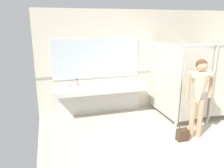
# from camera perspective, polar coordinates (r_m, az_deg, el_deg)

# --- Properties ---
(ground_plane) EXTENTS (6.53, 5.47, 0.10)m
(ground_plane) POSITION_cam_1_polar(r_m,az_deg,el_deg) (4.95, 24.03, -15.36)
(ground_plane) COLOR #B2A899
(wall_back) EXTENTS (6.53, 0.12, 2.71)m
(wall_back) POSITION_cam_1_polar(r_m,az_deg,el_deg) (6.45, 11.17, 6.09)
(wall_back) COLOR beige
(wall_back) RESTS_ON ground_plane
(wall_back_tile_band) EXTENTS (6.53, 0.01, 0.06)m
(wall_back_tile_band) POSITION_cam_1_polar(r_m,az_deg,el_deg) (6.45, 11.29, 3.31)
(wall_back_tile_band) COLOR #9E937F
(wall_back_tile_band) RESTS_ON wall_back
(vanity_counter) EXTENTS (2.38, 0.57, 0.94)m
(vanity_counter) POSITION_cam_1_polar(r_m,az_deg,el_deg) (5.78, -3.33, -2.32)
(vanity_counter) COLOR silver
(vanity_counter) RESTS_ON ground_plane
(mirror_panel) EXTENTS (2.28, 0.02, 1.03)m
(mirror_panel) POSITION_cam_1_polar(r_m,az_deg,el_deg) (5.77, -3.94, 6.63)
(mirror_panel) COLOR silver
(mirror_panel) RESTS_ON wall_back
(bathroom_stalls) EXTENTS (1.80, 1.52, 1.95)m
(bathroom_stalls) POSITION_cam_1_polar(r_m,az_deg,el_deg) (6.05, 21.22, 1.44)
(bathroom_stalls) COLOR #B2AD9E
(bathroom_stalls) RESTS_ON ground_plane
(person_standing) EXTENTS (0.59, 0.44, 1.69)m
(person_standing) POSITION_cam_1_polar(r_m,az_deg,el_deg) (4.84, 21.51, -1.29)
(person_standing) COLOR tan
(person_standing) RESTS_ON ground_plane
(handbag) EXTENTS (0.23, 0.15, 0.38)m
(handbag) POSITION_cam_1_polar(r_m,az_deg,el_deg) (4.95, 17.65, -12.27)
(handbag) COLOR #3F2D1E
(handbag) RESTS_ON ground_plane
(soap_dispenser) EXTENTS (0.07, 0.07, 0.18)m
(soap_dispenser) POSITION_cam_1_polar(r_m,az_deg,el_deg) (5.69, -9.03, 0.27)
(soap_dispenser) COLOR #D899B2
(soap_dispenser) RESTS_ON vanity_counter
(paper_cup) EXTENTS (0.07, 0.07, 0.10)m
(paper_cup) POSITION_cam_1_polar(r_m,az_deg,el_deg) (5.58, -0.66, -0.11)
(paper_cup) COLOR beige
(paper_cup) RESTS_ON vanity_counter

